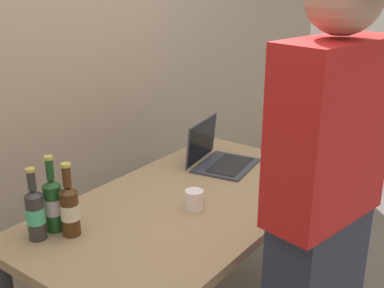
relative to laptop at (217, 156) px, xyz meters
name	(u,v)px	position (x,y,z in m)	size (l,w,h in m)	color
desk	(187,216)	(-0.41, -0.12, -0.13)	(1.51, 0.82, 0.72)	#9E8460
laptop	(217,156)	(0.00, 0.00, 0.00)	(0.36, 0.33, 0.23)	#383D4C
beer_bottle_dark	(53,203)	(-0.92, 0.14, 0.07)	(0.07, 0.07, 0.30)	#1E5123
beer_bottle_green	(70,208)	(-0.90, 0.06, 0.06)	(0.07, 0.07, 0.29)	#472B14
beer_bottle_brown	(35,212)	(-1.00, 0.14, 0.06)	(0.07, 0.07, 0.28)	#333333
person_figure	(321,217)	(-0.58, -0.78, 0.15)	(0.44, 0.33, 1.74)	#2D3347
coffee_mug	(194,200)	(-0.46, -0.19, -0.01)	(0.11, 0.08, 0.08)	white
back_wall	(53,48)	(-0.41, 0.71, 0.53)	(6.00, 0.10, 2.60)	tan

